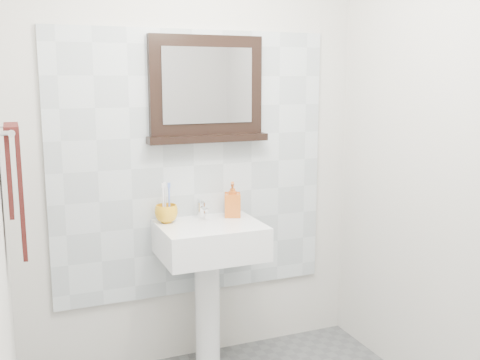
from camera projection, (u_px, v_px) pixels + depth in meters
name	position (u px, v px, depth m)	size (l,w,h in m)	color
back_wall	(192.00, 148.00, 3.17)	(2.00, 0.01, 2.50)	beige
right_wall	(476.00, 164.00, 2.54)	(0.01, 2.20, 2.50)	beige
splashback	(193.00, 165.00, 3.18)	(1.60, 0.02, 1.50)	silver
pedestal_sink	(210.00, 256.00, 3.08)	(0.55, 0.44, 0.96)	white
toothbrush_cup	(166.00, 214.00, 3.06)	(0.12, 0.12, 0.10)	gold
toothbrushes	(166.00, 200.00, 3.04)	(0.05, 0.04, 0.21)	white
soap_dispenser	(233.00, 199.00, 3.18)	(0.09, 0.09, 0.20)	#C13B16
framed_mirror	(206.00, 92.00, 3.11)	(0.69, 0.11, 0.58)	black
towel_bar	(10.00, 129.00, 2.32)	(0.07, 0.40, 0.03)	silver
hand_towel	(16.00, 179.00, 2.36)	(0.06, 0.30, 0.55)	black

